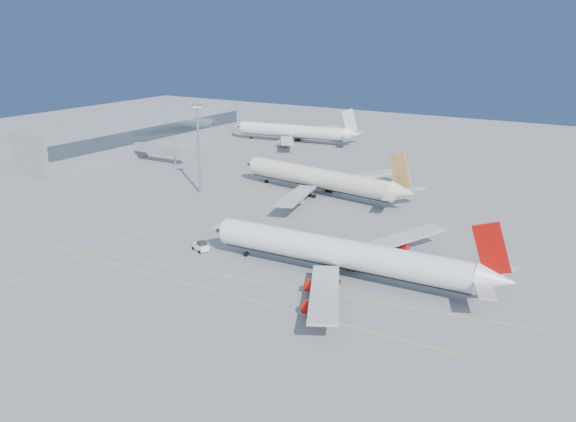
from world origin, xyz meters
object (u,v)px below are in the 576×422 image
object	(u,v)px
airliner_etihad	(322,179)
light_mast	(198,142)
airliner_virgin	(346,254)
pushback_tug	(201,246)
airliner_third	(295,131)

from	to	relation	value
airliner_etihad	light_mast	bearing A→B (deg)	-142.69
airliner_virgin	airliner_etihad	bearing A→B (deg)	121.76
pushback_tug	airliner_etihad	bearing A→B (deg)	112.84
pushback_tug	light_mast	bearing A→B (deg)	151.94
airliner_third	pushback_tug	bearing A→B (deg)	-74.68
airliner_third	light_mast	world-z (taller)	light_mast
light_mast	pushback_tug	bearing A→B (deg)	-50.98
airliner_virgin	light_mast	bearing A→B (deg)	150.11
pushback_tug	light_mast	distance (m)	55.80
airliner_virgin	pushback_tug	distance (m)	36.58
airliner_virgin	light_mast	world-z (taller)	light_mast
airliner_third	light_mast	distance (m)	93.89
light_mast	airliner_etihad	bearing A→B (deg)	27.44
pushback_tug	airliner_virgin	bearing A→B (deg)	27.56
airliner_etihad	airliner_third	world-z (taller)	airliner_etihad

